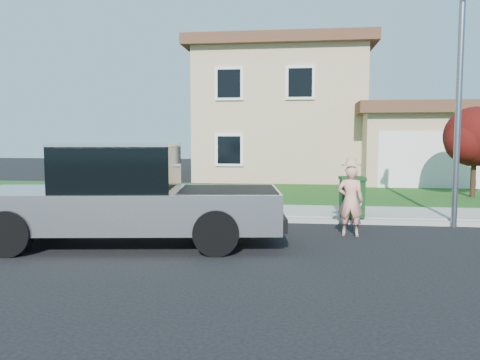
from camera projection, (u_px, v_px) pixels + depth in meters
The scene contains 10 objects.
ground at pixel (248, 248), 8.99m from camera, with size 80.00×80.00×0.00m, color black.
curb at pixel (300, 220), 11.73m from camera, with size 40.00×0.20×0.12m, color gray.
sidewalk at pixel (300, 213), 12.81m from camera, with size 40.00×2.00×0.15m, color gray.
lawn at pixel (299, 194), 17.26m from camera, with size 40.00×7.00×0.10m, color #193F12.
house at pixel (306, 119), 24.75m from camera, with size 14.00×11.30×6.85m.
pickup_truck at pixel (127, 197), 9.27m from camera, with size 6.34×2.87×2.01m.
woman at pixel (350, 199), 10.06m from camera, with size 0.62×0.47×1.68m.
ornamental_tree at pixel (476, 140), 15.89m from camera, with size 2.25×2.03×3.09m.
trash_bin at pixel (352, 196), 11.71m from camera, with size 0.63×0.72×1.00m.
street_lamp at pixel (460, 86), 10.79m from camera, with size 0.33×0.76×5.80m.
Camera 1 is at (0.93, -8.79, 2.09)m, focal length 35.00 mm.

